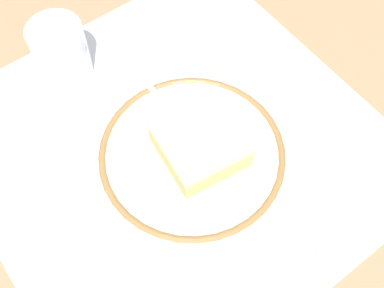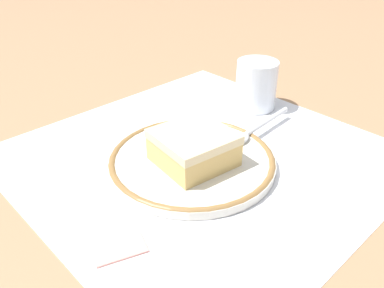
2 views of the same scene
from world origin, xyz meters
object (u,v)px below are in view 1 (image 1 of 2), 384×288
plate (192,155)px  napkin (200,23)px  cake_slice (200,143)px  spoon (149,85)px  sugar_packet (322,230)px  cup (62,55)px

plate → napkin: (-0.15, 0.13, -0.01)m
cake_slice → spoon: (-0.11, 0.00, -0.02)m
plate → cake_slice: (0.00, 0.01, 0.02)m
sugar_packet → spoon: bearing=-170.1°
plate → spoon: (-0.10, 0.01, 0.01)m
spoon → cup: (-0.09, -0.06, 0.02)m
plate → spoon: bearing=173.4°
cake_slice → napkin: 0.20m
cup → sugar_packet: (0.34, 0.11, -0.03)m
plate → napkin: plate is taller
napkin → sugar_packet: sugar_packet is taller
plate → napkin: 0.20m
cake_slice → cup: cup is taller
cake_slice → cup: (-0.19, -0.06, 0.00)m
spoon → cup: size_ratio=1.84×
cup → cake_slice: bearing=17.1°
plate → cake_slice: bearing=58.9°
plate → cup: cup is taller
spoon → sugar_packet: bearing=9.9°
cake_slice → sugar_packet: (0.14, 0.05, -0.03)m
cup → napkin: 0.19m
napkin → sugar_packet: size_ratio=2.27×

